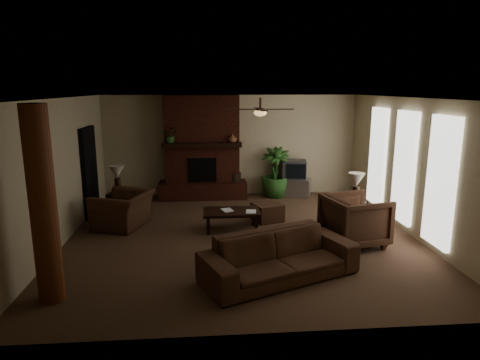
{
  "coord_description": "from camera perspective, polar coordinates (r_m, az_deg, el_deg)",
  "views": [
    {
      "loc": [
        -0.71,
        -8.15,
        3.0
      ],
      "look_at": [
        0.0,
        0.4,
        1.1
      ],
      "focal_mm": 31.43,
      "sensor_mm": 36.0,
      "label": 1
    }
  ],
  "objects": [
    {
      "name": "room_shell",
      "position": [
        8.34,
        0.23,
        1.42
      ],
      "size": [
        7.0,
        7.0,
        7.0
      ],
      "color": "brown",
      "rests_on": "ground"
    },
    {
      "name": "fireplace",
      "position": [
        11.53,
        -5.14,
        3.23
      ],
      "size": [
        2.4,
        0.7,
        2.8
      ],
      "color": "#4D1F14",
      "rests_on": "ground"
    },
    {
      "name": "windows",
      "position": [
        9.48,
        21.39,
        1.59
      ],
      "size": [
        0.08,
        3.65,
        2.35
      ],
      "color": "white",
      "rests_on": "ground"
    },
    {
      "name": "log_column",
      "position": [
        6.38,
        -25.17,
        -3.27
      ],
      "size": [
        0.36,
        0.36,
        2.8
      ],
      "primitive_type": "cylinder",
      "color": "brown",
      "rests_on": "ground"
    },
    {
      "name": "doorway",
      "position": [
        10.5,
        -19.72,
        1.05
      ],
      "size": [
        0.1,
        1.0,
        2.1
      ],
      "primitive_type": "cube",
      "color": "black",
      "rests_on": "ground"
    },
    {
      "name": "ceiling_fan",
      "position": [
        8.54,
        2.77,
        9.31
      ],
      "size": [
        1.35,
        1.35,
        0.37
      ],
      "color": "black",
      "rests_on": "ceiling"
    },
    {
      "name": "sofa",
      "position": [
        6.78,
        5.4,
        -9.32
      ],
      "size": [
        2.6,
        1.66,
        0.98
      ],
      "primitive_type": "imported",
      "rotation": [
        0.0,
        0.0,
        0.4
      ],
      "color": "#482E1E",
      "rests_on": "ground"
    },
    {
      "name": "armchair_left",
      "position": [
        9.5,
        -15.64,
        -3.15
      ],
      "size": [
        1.1,
        1.36,
        1.03
      ],
      "primitive_type": "imported",
      "rotation": [
        0.0,
        0.0,
        -1.89
      ],
      "color": "#482E1E",
      "rests_on": "ground"
    },
    {
      "name": "armchair_right",
      "position": [
        8.42,
        15.36,
        -4.97
      ],
      "size": [
        1.2,
        1.25,
        1.08
      ],
      "primitive_type": "imported",
      "rotation": [
        0.0,
        0.0,
        1.8
      ],
      "color": "#482E1E",
      "rests_on": "ground"
    },
    {
      "name": "coffee_table",
      "position": [
        8.98,
        -1.16,
        -4.52
      ],
      "size": [
        1.2,
        0.7,
        0.43
      ],
      "color": "black",
      "rests_on": "ground"
    },
    {
      "name": "ottoman",
      "position": [
        9.69,
        3.72,
        -4.35
      ],
      "size": [
        0.77,
        0.77,
        0.4
      ],
      "primitive_type": "cube",
      "rotation": [
        0.0,
        0.0,
        0.34
      ],
      "color": "#482E1E",
      "rests_on": "ground"
    },
    {
      "name": "tv_stand",
      "position": [
        11.9,
        7.42,
        -0.99
      ],
      "size": [
        0.97,
        0.76,
        0.5
      ],
      "primitive_type": "cube",
      "rotation": [
        0.0,
        0.0,
        -0.36
      ],
      "color": "#AEAEB0",
      "rests_on": "ground"
    },
    {
      "name": "tv",
      "position": [
        11.77,
        7.37,
        1.41
      ],
      "size": [
        0.73,
        0.63,
        0.52
      ],
      "color": "#373739",
      "rests_on": "tv_stand"
    },
    {
      "name": "floor_vase",
      "position": [
        11.62,
        -0.71,
        -0.28
      ],
      "size": [
        0.34,
        0.34,
        0.77
      ],
      "color": "black",
      "rests_on": "ground"
    },
    {
      "name": "floor_plant",
      "position": [
        11.74,
        4.76,
        -0.42
      ],
      "size": [
        1.04,
        1.51,
        0.77
      ],
      "primitive_type": "imported",
      "rotation": [
        0.0,
        0.0,
        -0.2
      ],
      "color": "#2D5A24",
      "rests_on": "ground"
    },
    {
      "name": "side_table_left",
      "position": [
        10.46,
        -15.89,
        -3.1
      ],
      "size": [
        0.6,
        0.6,
        0.55
      ],
      "primitive_type": "cube",
      "rotation": [
        0.0,
        0.0,
        -0.22
      ],
      "color": "black",
      "rests_on": "ground"
    },
    {
      "name": "lamp_left",
      "position": [
        10.3,
        -16.35,
        0.78
      ],
      "size": [
        0.42,
        0.42,
        0.65
      ],
      "color": "black",
      "rests_on": "side_table_left"
    },
    {
      "name": "side_table_right",
      "position": [
        9.52,
        15.17,
        -4.59
      ],
      "size": [
        0.66,
        0.66,
        0.55
      ],
      "primitive_type": "cube",
      "rotation": [
        0.0,
        0.0,
        -0.41
      ],
      "color": "black",
      "rests_on": "ground"
    },
    {
      "name": "lamp_right",
      "position": [
        9.4,
        15.52,
        -0.26
      ],
      "size": [
        0.42,
        0.42,
        0.65
      ],
      "color": "black",
      "rests_on": "side_table_right"
    },
    {
      "name": "mantel_plant",
      "position": [
        11.26,
        -9.41,
        5.81
      ],
      "size": [
        0.49,
        0.52,
        0.33
      ],
      "primitive_type": "imported",
      "rotation": [
        0.0,
        0.0,
        0.33
      ],
      "color": "#2D5A24",
      "rests_on": "fireplace"
    },
    {
      "name": "mantel_vase",
      "position": [
        11.22,
        -1.02,
        5.67
      ],
      "size": [
        0.27,
        0.28,
        0.22
      ],
      "primitive_type": "imported",
      "rotation": [
        0.0,
        0.0,
        -0.24
      ],
      "color": "brown",
      "rests_on": "fireplace"
    },
    {
      "name": "book_a",
      "position": [
        8.87,
        -2.41,
        -3.41
      ],
      "size": [
        0.21,
        0.09,
        0.29
      ],
      "primitive_type": "imported",
      "rotation": [
        0.0,
        0.0,
        0.32
      ],
      "color": "#999999",
      "rests_on": "coffee_table"
    },
    {
      "name": "book_b",
      "position": [
        8.81,
        0.81,
        -3.49
      ],
      "size": [
        0.21,
        0.05,
        0.29
      ],
      "primitive_type": "imported",
      "rotation": [
        0.0,
        0.0,
        -0.14
      ],
      "color": "#999999",
      "rests_on": "coffee_table"
    }
  ]
}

